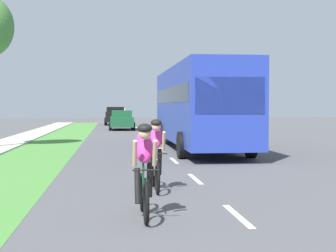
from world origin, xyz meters
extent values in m
plane|color=#4C4C4F|center=(0.00, 20.00, 0.00)|extent=(120.00, 120.00, 0.00)
cube|color=#478438|center=(-4.95, 20.00, 0.00)|extent=(2.77, 70.00, 0.01)
cube|color=white|center=(0.00, 6.77, 0.00)|extent=(0.12, 1.80, 0.01)
cube|color=white|center=(0.00, 11.08, 0.00)|extent=(0.12, 1.80, 0.01)
cube|color=white|center=(0.00, 15.38, 0.00)|extent=(0.12, 1.80, 0.01)
cube|color=white|center=(0.00, 19.69, 0.00)|extent=(0.12, 1.80, 0.01)
cube|color=white|center=(0.00, 24.00, 0.00)|extent=(0.12, 1.80, 0.01)
cube|color=white|center=(0.00, 28.31, 0.00)|extent=(0.12, 1.80, 0.01)
cube|color=white|center=(0.00, 32.62, 0.00)|extent=(0.12, 1.80, 0.01)
cube|color=white|center=(0.00, 36.92, 0.00)|extent=(0.12, 1.80, 0.01)
cube|color=white|center=(0.00, 41.23, 0.00)|extent=(0.12, 1.80, 0.01)
cube|color=white|center=(0.00, 45.54, 0.00)|extent=(0.12, 1.80, 0.01)
cube|color=white|center=(0.00, 49.85, 0.00)|extent=(0.12, 1.80, 0.01)
torus|color=black|center=(-1.59, 7.33, 0.34)|extent=(0.06, 0.68, 0.68)
torus|color=black|center=(-1.59, 6.29, 0.34)|extent=(0.06, 0.68, 0.68)
cylinder|color=#194C2D|center=(-1.59, 6.71, 0.52)|extent=(0.04, 0.59, 0.43)
cylinder|color=#194C2D|center=(-1.59, 6.99, 0.62)|extent=(0.04, 0.04, 0.55)
cylinder|color=#194C2D|center=(-1.59, 6.76, 0.85)|extent=(0.03, 0.55, 0.03)
cylinder|color=black|center=(-1.59, 6.31, 0.86)|extent=(0.42, 0.02, 0.02)
ellipsoid|color=#CC2D8C|center=(-1.59, 6.83, 1.18)|extent=(0.30, 0.54, 0.63)
sphere|color=tan|center=(-1.59, 6.55, 1.42)|extent=(0.20, 0.20, 0.20)
ellipsoid|color=black|center=(-1.59, 6.55, 1.50)|extent=(0.24, 0.28, 0.16)
cylinder|color=tan|center=(-1.75, 6.55, 1.10)|extent=(0.07, 0.26, 0.45)
cylinder|color=tan|center=(-1.43, 6.55, 1.10)|extent=(0.07, 0.26, 0.45)
cylinder|color=black|center=(-1.69, 6.91, 0.52)|extent=(0.10, 0.30, 0.60)
cylinder|color=black|center=(-1.49, 6.86, 0.62)|extent=(0.10, 0.25, 0.61)
torus|color=black|center=(-1.17, 9.98, 0.34)|extent=(0.06, 0.68, 0.68)
torus|color=black|center=(-1.17, 8.94, 0.34)|extent=(0.06, 0.68, 0.68)
cylinder|color=#A5A8AD|center=(-1.17, 9.36, 0.52)|extent=(0.04, 0.59, 0.43)
cylinder|color=#A5A8AD|center=(-1.17, 9.64, 0.62)|extent=(0.04, 0.04, 0.55)
cylinder|color=#A5A8AD|center=(-1.17, 9.41, 0.85)|extent=(0.03, 0.55, 0.03)
cylinder|color=black|center=(-1.17, 8.96, 0.86)|extent=(0.42, 0.02, 0.02)
ellipsoid|color=#CC2D8C|center=(-1.17, 9.48, 1.18)|extent=(0.30, 0.54, 0.63)
sphere|color=tan|center=(-1.17, 9.20, 1.42)|extent=(0.20, 0.20, 0.20)
ellipsoid|color=black|center=(-1.17, 9.20, 1.50)|extent=(0.24, 0.28, 0.16)
cylinder|color=tan|center=(-1.33, 9.20, 1.10)|extent=(0.07, 0.26, 0.45)
cylinder|color=tan|center=(-1.01, 9.20, 1.10)|extent=(0.07, 0.26, 0.45)
cylinder|color=black|center=(-1.27, 9.56, 0.52)|extent=(0.10, 0.30, 0.60)
cylinder|color=black|center=(-1.07, 9.51, 0.62)|extent=(0.10, 0.25, 0.61)
cube|color=#23389E|center=(1.60, 19.73, 1.93)|extent=(2.50, 11.60, 3.10)
cube|color=#1E2833|center=(1.60, 19.73, 2.33)|extent=(2.52, 10.67, 0.64)
cube|color=#1E2833|center=(1.60, 13.96, 2.18)|extent=(2.25, 0.06, 1.20)
cylinder|color=black|center=(0.35, 15.96, 0.48)|extent=(0.28, 0.96, 0.96)
cylinder|color=black|center=(2.85, 15.96, 0.48)|extent=(0.28, 0.96, 0.96)
cylinder|color=black|center=(0.35, 22.92, 0.48)|extent=(0.28, 0.96, 0.96)
cylinder|color=black|center=(2.85, 22.92, 0.48)|extent=(0.28, 0.96, 0.96)
cube|color=#194C2D|center=(-1.32, 37.87, 0.64)|extent=(1.76, 4.30, 0.76)
cube|color=#194C2D|center=(-1.32, 38.02, 1.26)|extent=(1.55, 2.24, 0.52)
cube|color=#1E2833|center=(-1.32, 37.05, 1.24)|extent=(1.44, 0.08, 0.44)
cylinder|color=black|center=(-2.20, 36.54, 0.32)|extent=(0.22, 0.64, 0.64)
cylinder|color=black|center=(-0.44, 36.54, 0.32)|extent=(0.22, 0.64, 0.64)
cylinder|color=black|center=(-2.20, 39.20, 0.32)|extent=(0.22, 0.64, 0.64)
cylinder|color=black|center=(-0.44, 39.20, 0.32)|extent=(0.22, 0.64, 0.64)
cube|color=black|center=(-1.73, 48.46, 0.81)|extent=(1.90, 4.70, 1.00)
cube|color=black|center=(-1.73, 48.66, 1.53)|extent=(1.71, 2.91, 0.52)
cube|color=#1E2833|center=(-1.73, 47.40, 1.41)|extent=(1.56, 0.08, 0.44)
cylinder|color=black|center=(-2.68, 47.05, 0.36)|extent=(0.25, 0.72, 0.72)
cylinder|color=black|center=(-0.78, 47.05, 0.36)|extent=(0.25, 0.72, 0.72)
cylinder|color=black|center=(-2.68, 49.87, 0.36)|extent=(0.25, 0.72, 0.72)
cylinder|color=black|center=(-0.78, 49.87, 0.36)|extent=(0.25, 0.72, 0.72)
cube|color=silver|center=(-1.39, 60.88, 0.72)|extent=(1.96, 5.10, 0.76)
cube|color=silver|center=(-1.39, 60.12, 1.32)|extent=(1.80, 1.78, 0.64)
cube|color=#1E2833|center=(-1.39, 59.40, 1.30)|extent=(1.67, 0.08, 0.52)
cube|color=silver|center=(-2.29, 61.90, 1.02)|extent=(0.08, 2.81, 0.40)
cube|color=silver|center=(-0.48, 61.90, 1.02)|extent=(0.08, 2.81, 0.40)
cube|color=silver|center=(-1.39, 63.39, 1.02)|extent=(1.80, 0.08, 0.40)
cylinder|color=black|center=(-2.37, 59.35, 0.38)|extent=(0.26, 0.76, 0.76)
cylinder|color=black|center=(-0.41, 59.35, 0.38)|extent=(0.26, 0.76, 0.76)
cylinder|color=black|center=(-2.37, 62.41, 0.38)|extent=(0.26, 0.76, 0.76)
cylinder|color=black|center=(-0.41, 62.41, 0.38)|extent=(0.26, 0.76, 0.76)
camera|label=1|loc=(-2.12, -1.39, 1.86)|focal=53.20mm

